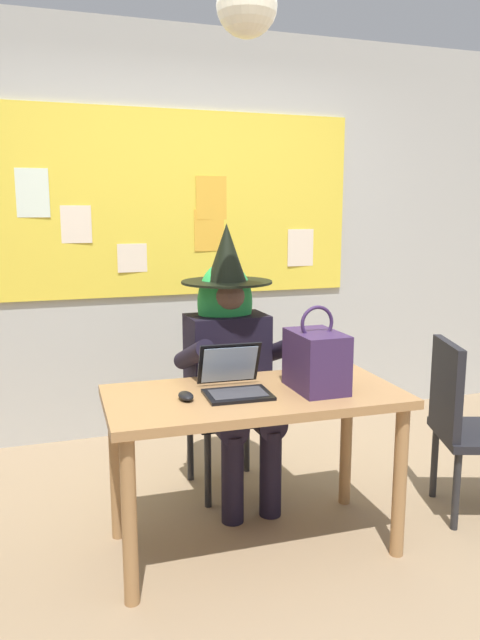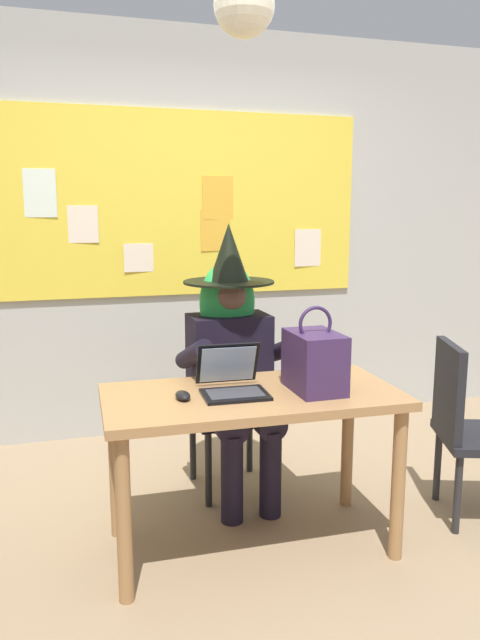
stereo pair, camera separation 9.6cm
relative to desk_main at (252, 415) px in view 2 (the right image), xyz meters
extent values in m
plane|color=#937A5B|center=(0.04, -0.11, -0.62)|extent=(24.00, 24.00, 0.00)
cube|color=#B2B2AD|center=(0.04, 1.65, 0.71)|extent=(5.79, 0.10, 2.68)
cube|color=yellow|center=(0.04, 1.59, 0.93)|extent=(2.40, 0.02, 1.20)
cube|color=#F4E0C6|center=(-0.26, 1.57, 0.58)|extent=(0.23, 0.02, 0.19)
cube|color=#F4E0C6|center=(-0.62, 1.57, 0.80)|extent=(0.19, 0.01, 0.23)
cube|color=#F4E0C6|center=(0.93, 1.57, 0.62)|extent=(0.22, 0.01, 0.26)
cube|color=gold|center=(0.24, 1.57, 0.75)|extent=(0.21, 0.01, 0.28)
cube|color=gold|center=(0.26, 1.57, 0.97)|extent=(0.22, 0.01, 0.29)
cube|color=white|center=(-0.87, 1.57, 0.99)|extent=(0.19, 0.01, 0.29)
sphere|color=#F2EACC|center=(-0.04, 0.00, 1.67)|extent=(0.24, 0.24, 0.24)
cube|color=#A37547|center=(0.00, 0.00, 0.08)|extent=(1.31, 0.67, 0.04)
cylinder|color=#A37547|center=(-0.59, -0.24, -0.28)|extent=(0.06, 0.06, 0.69)
cylinder|color=#A37547|center=(0.58, -0.27, -0.28)|extent=(0.06, 0.06, 0.69)
cylinder|color=#A37547|center=(-0.58, 0.27, -0.28)|extent=(0.06, 0.06, 0.69)
cylinder|color=#A37547|center=(0.59, 0.24, -0.28)|extent=(0.06, 0.06, 0.69)
cube|color=black|center=(0.07, 0.60, -0.20)|extent=(0.43, 0.43, 0.04)
cube|color=black|center=(0.06, 0.79, 0.05)|extent=(0.38, 0.05, 0.45)
cylinder|color=#262628|center=(0.24, 0.43, -0.42)|extent=(0.04, 0.04, 0.41)
cylinder|color=#262628|center=(-0.10, 0.42, -0.42)|extent=(0.04, 0.04, 0.41)
cylinder|color=#262628|center=(0.23, 0.77, -0.42)|extent=(0.04, 0.04, 0.41)
cylinder|color=#262628|center=(-0.11, 0.76, -0.42)|extent=(0.04, 0.04, 0.41)
cylinder|color=black|center=(0.17, 0.24, -0.40)|extent=(0.11, 0.11, 0.45)
cylinder|color=black|center=(-0.03, 0.24, -0.40)|extent=(0.11, 0.11, 0.45)
cylinder|color=black|center=(0.17, 0.41, -0.15)|extent=(0.16, 0.42, 0.15)
cylinder|color=black|center=(-0.03, 0.40, -0.15)|extent=(0.16, 0.42, 0.15)
cube|color=black|center=(0.07, 0.62, 0.08)|extent=(0.42, 0.27, 0.52)
cylinder|color=black|center=(0.32, 0.39, 0.20)|extent=(0.10, 0.46, 0.24)
cylinder|color=black|center=(-0.18, 0.38, 0.20)|extent=(0.10, 0.46, 0.24)
sphere|color=brown|center=(0.07, 0.62, 0.44)|extent=(0.20, 0.20, 0.20)
ellipsoid|color=green|center=(0.07, 0.65, 0.40)|extent=(0.30, 0.23, 0.44)
cylinder|color=black|center=(0.07, 0.62, 0.52)|extent=(0.48, 0.48, 0.01)
cone|color=black|center=(0.07, 0.62, 0.67)|extent=(0.21, 0.21, 0.30)
cube|color=black|center=(-0.09, -0.03, 0.11)|extent=(0.29, 0.22, 0.01)
cube|color=#333338|center=(-0.09, -0.03, 0.12)|extent=(0.24, 0.16, 0.00)
cube|color=black|center=(-0.08, 0.11, 0.21)|extent=(0.28, 0.10, 0.19)
cube|color=#99B7E0|center=(-0.08, 0.11, 0.21)|extent=(0.25, 0.09, 0.17)
ellipsoid|color=black|center=(-0.31, -0.01, 0.12)|extent=(0.07, 0.11, 0.03)
cube|color=#38234C|center=(0.27, -0.05, 0.23)|extent=(0.20, 0.30, 0.26)
torus|color=#38234C|center=(0.27, -0.05, 0.40)|extent=(0.16, 0.02, 0.16)
cube|color=black|center=(1.00, 0.00, 0.03)|extent=(0.16, 0.37, 0.45)
cylinder|color=#262628|center=(1.07, 0.15, -0.43)|extent=(0.04, 0.04, 0.39)
cylinder|color=#262628|center=(0.96, -0.17, -0.43)|extent=(0.04, 0.04, 0.39)
camera|label=1|loc=(-0.87, -2.40, 0.89)|focal=34.07mm
camera|label=2|loc=(-0.78, -2.43, 0.89)|focal=34.07mm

